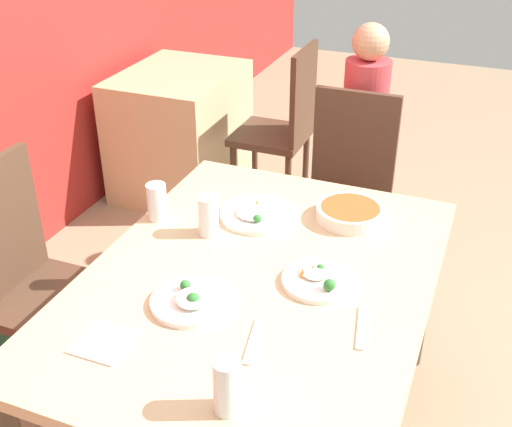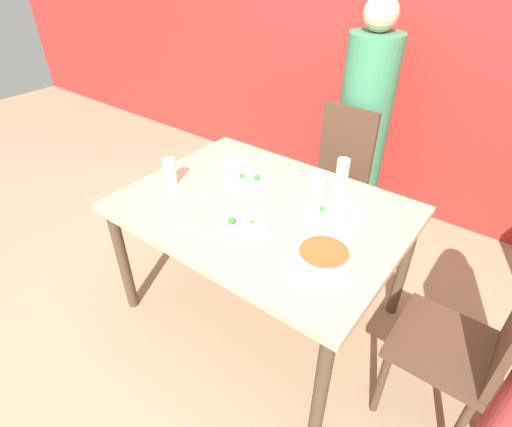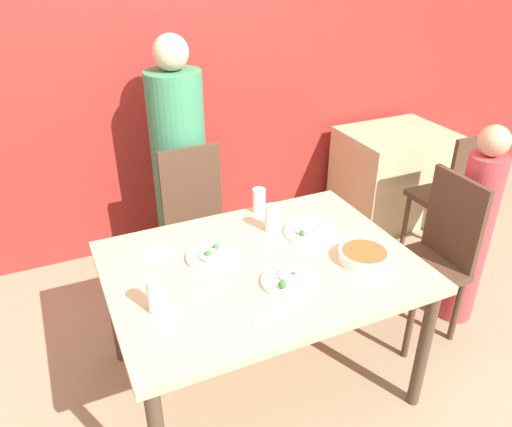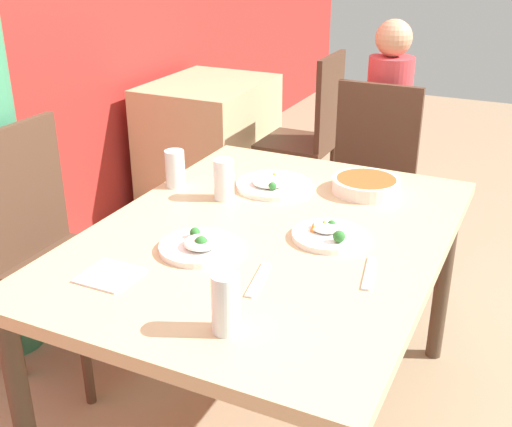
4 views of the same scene
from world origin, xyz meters
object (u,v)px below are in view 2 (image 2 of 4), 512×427
(chair_child_spot, at_px, (468,343))
(person_adult, at_px, (362,130))
(glass_water_tall, at_px, (319,184))
(chair_adult_spot, at_px, (335,176))
(plate_rice_adult, at_px, (335,215))
(bowl_curry, at_px, (324,255))

(chair_child_spot, height_order, person_adult, person_adult)
(chair_child_spot, distance_m, glass_water_tall, 0.95)
(chair_adult_spot, height_order, plate_rice_adult, chair_adult_spot)
(glass_water_tall, bearing_deg, person_adult, 101.55)
(chair_adult_spot, relative_size, person_adult, 0.61)
(bowl_curry, bearing_deg, chair_child_spot, 14.63)
(person_adult, xyz_separation_m, bowl_curry, (0.46, -1.37, 0.04))
(bowl_curry, bearing_deg, plate_rice_adult, 109.44)
(plate_rice_adult, bearing_deg, chair_child_spot, -12.18)
(person_adult, bearing_deg, plate_rice_adult, -71.59)
(chair_child_spot, distance_m, person_adult, 1.62)
(chair_adult_spot, bearing_deg, chair_child_spot, -39.60)
(glass_water_tall, bearing_deg, chair_adult_spot, 107.63)
(chair_adult_spot, bearing_deg, bowl_curry, -65.84)
(plate_rice_adult, bearing_deg, bowl_curry, -70.56)
(chair_child_spot, bearing_deg, plate_rice_adult, -102.18)
(chair_child_spot, xyz_separation_m, person_adult, (-1.06, 1.21, 0.21))
(chair_adult_spot, height_order, person_adult, person_adult)
(chair_child_spot, bearing_deg, person_adult, -138.96)
(person_adult, distance_m, plate_rice_adult, 1.12)
(person_adult, distance_m, glass_water_tall, 0.97)
(chair_child_spot, relative_size, plate_rice_adult, 3.59)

